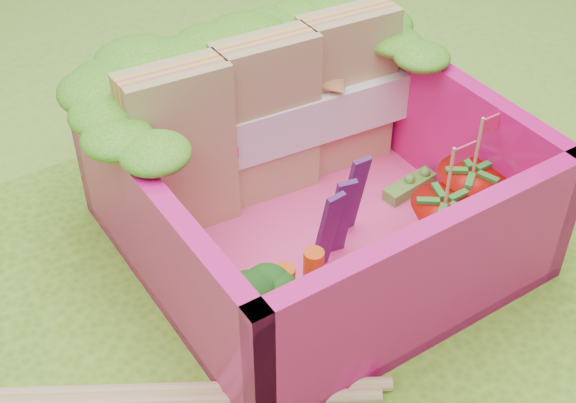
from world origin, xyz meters
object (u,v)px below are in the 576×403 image
(sandwich_stack, at_px, (268,120))
(chopsticks, at_px, (37,400))
(bento_box, at_px, (314,185))
(strawberry_right, at_px, (468,199))
(broccoli, at_px, (257,300))
(strawberry_left, at_px, (441,228))

(sandwich_stack, height_order, chopsticks, sandwich_stack)
(bento_box, xyz_separation_m, chopsticks, (-1.14, -0.15, -0.25))
(strawberry_right, bearing_deg, sandwich_stack, 129.22)
(bento_box, relative_size, sandwich_stack, 1.06)
(sandwich_stack, xyz_separation_m, broccoli, (-0.46, -0.66, -0.14))
(strawberry_right, bearing_deg, chopsticks, 174.99)
(broccoli, bearing_deg, sandwich_stack, 55.21)
(sandwich_stack, bearing_deg, bento_box, -90.84)
(bento_box, bearing_deg, broccoli, -143.03)
(sandwich_stack, bearing_deg, strawberry_left, -65.36)
(broccoli, bearing_deg, chopsticks, 164.21)
(broccoli, distance_m, strawberry_right, 0.96)
(bento_box, xyz_separation_m, broccoli, (-0.45, -0.34, -0.03))
(strawberry_left, height_order, chopsticks, strawberry_left)
(broccoli, bearing_deg, strawberry_right, 3.08)
(sandwich_stack, bearing_deg, broccoli, -124.79)
(bento_box, relative_size, strawberry_right, 2.62)
(sandwich_stack, relative_size, broccoli, 3.67)
(sandwich_stack, relative_size, strawberry_right, 2.46)
(broccoli, xyz_separation_m, chopsticks, (-0.69, 0.20, -0.22))
(strawberry_right, height_order, chopsticks, strawberry_right)
(strawberry_left, distance_m, strawberry_right, 0.20)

